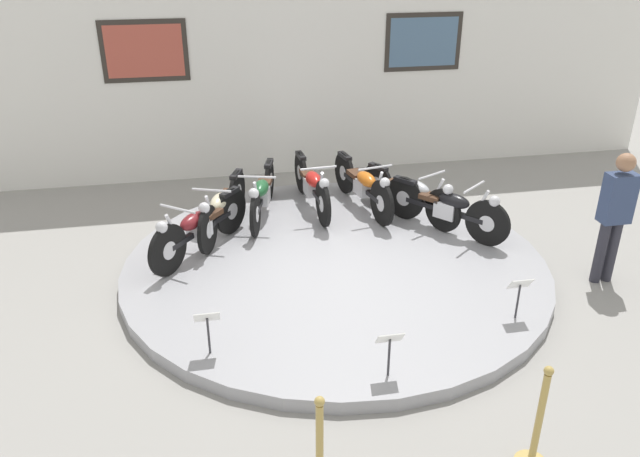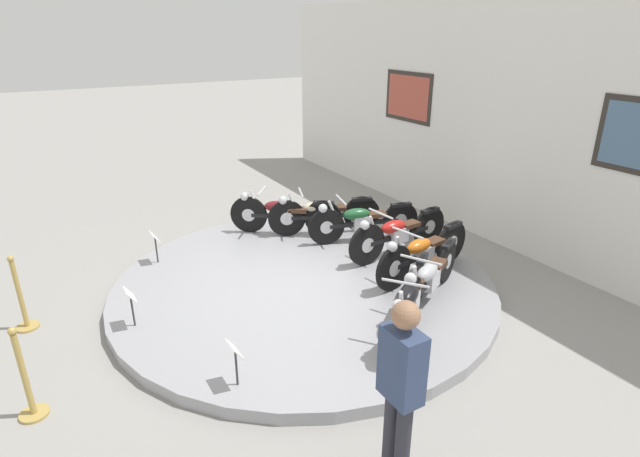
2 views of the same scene
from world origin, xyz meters
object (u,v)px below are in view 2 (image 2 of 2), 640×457
Objects in this scene: motorcycle_cream at (322,213)px; motorcycle_silver at (429,276)px; motorcycle_green at (362,220)px; visitor_standing at (401,383)px; info_placard_front_left at (155,241)px; stanchion_post_right_of_entry at (27,387)px; info_placard_front_right at (235,355)px; motorcycle_black at (410,298)px; motorcycle_maroon at (283,213)px; stanchion_post_left_of_entry at (22,304)px; motorcycle_orange at (423,251)px; info_placard_front_centre at (131,300)px; motorcycle_red at (398,232)px.

motorcycle_cream is 2.79m from motorcycle_silver.
visitor_standing reaches higher than motorcycle_green.
stanchion_post_right_of_entry reaches higher than info_placard_front_left.
info_placard_front_right is at bearing -153.51° from visitor_standing.
motorcycle_black is 0.94× the size of visitor_standing.
motorcycle_maroon is 1.57× the size of stanchion_post_left_of_entry.
info_placard_front_centre is (-0.77, -3.96, -0.03)m from motorcycle_orange.
motorcycle_red is at bearing 168.87° from motorcycle_orange.
motorcycle_green is 1.88× the size of stanchion_post_left_of_entry.
motorcycle_orange is 1.12× the size of motorcycle_silver.
stanchion_post_left_of_entry reaches higher than info_placard_front_right.
stanchion_post_right_of_entry is at bearing 0.00° from stanchion_post_left_of_entry.
info_placard_front_right is 0.30× the size of visitor_standing.
stanchion_post_right_of_entry reaches higher than motorcycle_orange.
motorcycle_green is 2.21m from motorcycle_silver.
motorcycle_orange reaches higher than motorcycle_cream.
motorcycle_orange is at bearing 0.07° from motorcycle_green.
motorcycle_black is 4.08m from info_placard_front_left.
motorcycle_green is at bearing 34.67° from motorcycle_cream.
visitor_standing reaches higher than info_placard_front_left.
stanchion_post_left_of_entry reaches higher than info_placard_front_left.
motorcycle_cream is at bearing -180.00° from motorcycle_silver.
motorcycle_maroon is 1.57× the size of stanchion_post_right_of_entry.
motorcycle_cream is 5.13m from visitor_standing.
visitor_standing is (2.52, -2.47, 0.42)m from motorcycle_orange.
info_placard_front_right is at bearing 22.27° from info_placard_front_centre.
motorcycle_red is 5.37m from stanchion_post_left_of_entry.
motorcycle_cream is at bearing 137.24° from info_placard_front_right.
stanchion_post_left_of_entry is at bearing -84.13° from motorcycle_cream.
info_placard_front_left is (-2.46, -3.27, -0.03)m from motorcycle_orange.
stanchion_post_right_of_entry is (-2.38, -2.66, -0.63)m from visitor_standing.
motorcycle_maroon reaches higher than info_placard_front_right.
motorcycle_green is at bearing 74.46° from info_placard_front_left.
info_placard_front_centre is at bearing -22.27° from info_placard_front_left.
info_placard_front_right is at bearing -33.31° from motorcycle_maroon.
motorcycle_orange is 3.40m from info_placard_front_right.
motorcycle_cream reaches higher than info_placard_front_left.
motorcycle_maroon is 2.70m from motorcycle_orange.
motorcycle_red is at bearing 145.51° from motorcycle_black.
motorcycle_black is (0.95, -1.03, -0.01)m from motorcycle_orange.
motorcycle_black is 3.14× the size of info_placard_front_right.
motorcycle_silver is at bearing 0.00° from motorcycle_cream.
motorcycle_maroon is 1.40m from motorcycle_green.
motorcycle_red is at bearing 116.21° from info_placard_front_right.
motorcycle_black is at bearing -47.35° from motorcycle_orange.
motorcycle_orange reaches higher than motorcycle_green.
visitor_standing is (1.60, 0.80, 0.45)m from info_placard_front_right.
stanchion_post_right_of_entry is at bearing -52.31° from info_placard_front_centre.
motorcycle_silver is 4.74m from stanchion_post_right_of_entry.
motorcycle_black is 1.57× the size of stanchion_post_right_of_entry.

